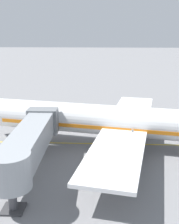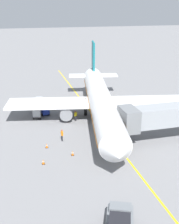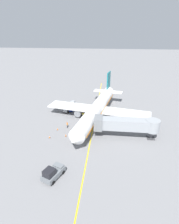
% 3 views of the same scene
% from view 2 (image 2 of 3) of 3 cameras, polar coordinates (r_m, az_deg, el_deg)
% --- Properties ---
extents(ground_plane, '(400.00, 400.00, 0.00)m').
position_cam_2_polar(ground_plane, '(45.33, 1.93, -2.14)').
color(ground_plane, slate).
extents(gate_lead_in_line, '(0.24, 80.00, 0.01)m').
position_cam_2_polar(gate_lead_in_line, '(45.33, 1.93, -2.13)').
color(gate_lead_in_line, gold).
rests_on(gate_lead_in_line, ground).
extents(parked_airliner, '(30.44, 37.14, 10.63)m').
position_cam_2_polar(parked_airliner, '(45.72, 2.17, 2.33)').
color(parked_airliner, white).
rests_on(parked_airliner, ground).
extents(jet_bridge, '(15.38, 3.50, 4.98)m').
position_cam_2_polar(jet_bridge, '(40.70, 16.49, -0.50)').
color(jet_bridge, '#93999E').
rests_on(jet_bridge, ground).
extents(baggage_tug_lead, '(1.89, 2.74, 1.62)m').
position_cam_2_polar(baggage_tug_lead, '(49.07, -9.18, 0.31)').
color(baggage_tug_lead, '#1E339E').
rests_on(baggage_tug_lead, ground).
extents(baggage_cart_front, '(1.74, 2.98, 1.58)m').
position_cam_2_polar(baggage_cart_front, '(47.79, -10.42, -0.03)').
color(baggage_cart_front, '#4C4C51').
rests_on(baggage_cart_front, ground).
extents(baggage_cart_second_in_train, '(1.74, 2.98, 1.58)m').
position_cam_2_polar(baggage_cart_second_in_train, '(50.73, -10.12, 1.23)').
color(baggage_cart_second_in_train, '#4C4C51').
rests_on(baggage_cart_second_in_train, ground).
extents(baggage_cart_third_in_train, '(1.74, 2.98, 1.58)m').
position_cam_2_polar(baggage_cart_third_in_train, '(53.13, -10.07, 2.13)').
color(baggage_cart_third_in_train, '#4C4C51').
rests_on(baggage_cart_third_in_train, ground).
extents(ground_crew_wing_walker, '(0.27, 0.73, 1.69)m').
position_cam_2_polar(ground_crew_wing_walker, '(39.20, -5.53, -4.51)').
color(ground_crew_wing_walker, '#232328').
rests_on(ground_crew_wing_walker, ground).
extents(ground_crew_loader, '(0.64, 0.49, 1.69)m').
position_cam_2_polar(ground_crew_loader, '(45.73, -2.79, -0.65)').
color(ground_crew_loader, '#232328').
rests_on(ground_crew_loader, ground).
extents(safety_cone_nose_left, '(0.36, 0.36, 0.59)m').
position_cam_2_polar(safety_cone_nose_left, '(34.35, -9.23, -9.83)').
color(safety_cone_nose_left, black).
rests_on(safety_cone_nose_left, ground).
extents(safety_cone_nose_right, '(0.36, 0.36, 0.59)m').
position_cam_2_polar(safety_cone_nose_right, '(35.80, -3.40, -8.23)').
color(safety_cone_nose_right, black).
rests_on(safety_cone_nose_right, ground).
extents(safety_cone_wing_tip, '(0.36, 0.36, 0.59)m').
position_cam_2_polar(safety_cone_wing_tip, '(37.91, -8.56, -6.70)').
color(safety_cone_wing_tip, black).
rests_on(safety_cone_wing_tip, ground).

